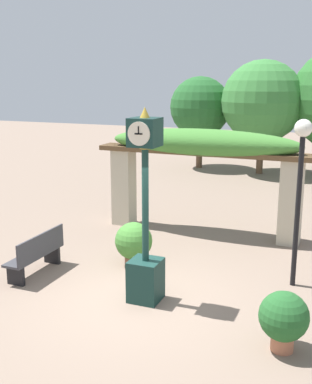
{
  "coord_description": "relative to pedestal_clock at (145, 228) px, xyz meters",
  "views": [
    {
      "loc": [
        3.51,
        -7.47,
        4.01
      ],
      "look_at": [
        0.22,
        0.56,
        1.94
      ],
      "focal_mm": 45.0,
      "sensor_mm": 36.0,
      "label": 1
    }
  ],
  "objects": [
    {
      "name": "ground_plane",
      "position": [
        -0.22,
        -0.06,
        -1.39
      ],
      "size": [
        60.0,
        60.0,
        0.0
      ],
      "primitive_type": "plane",
      "color": "#7F6B5B"
    },
    {
      "name": "pedestal_clock",
      "position": [
        0.0,
        0.0,
        0.0
      ],
      "size": [
        0.56,
        0.56,
        3.53
      ],
      "color": "#14332D",
      "rests_on": "ground"
    },
    {
      "name": "pergola",
      "position": [
        -0.22,
        4.21,
        0.71
      ],
      "size": [
        5.65,
        1.13,
        2.75
      ],
      "color": "#BCB299",
      "rests_on": "ground"
    },
    {
      "name": "potted_plant_near_left",
      "position": [
        -0.91,
        1.44,
        -0.85
      ],
      "size": [
        0.82,
        0.82,
        0.97
      ],
      "color": "brown",
      "rests_on": "ground"
    },
    {
      "name": "potted_plant_near_right",
      "position": [
        2.58,
        -0.78,
        -0.86
      ],
      "size": [
        0.75,
        0.75,
        0.94
      ],
      "color": "#B26B4C",
      "rests_on": "ground"
    },
    {
      "name": "park_bench",
      "position": [
        -2.58,
        0.25,
        -0.95
      ],
      "size": [
        0.42,
        1.57,
        0.89
      ],
      "rotation": [
        0.0,
        0.0,
        -1.57
      ],
      "color": "#38383D",
      "rests_on": "ground"
    },
    {
      "name": "lamp_post",
      "position": [
        2.44,
        1.7,
        0.99
      ],
      "size": [
        0.33,
        0.33,
        3.27
      ],
      "color": "black",
      "rests_on": "ground"
    },
    {
      "name": "tree_line",
      "position": [
        1.06,
        13.46,
        1.68
      ],
      "size": [
        9.41,
        4.62,
        5.31
      ],
      "color": "brown",
      "rests_on": "ground"
    }
  ]
}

